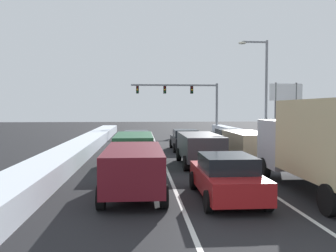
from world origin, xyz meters
The scene contains 17 objects.
ground_plane centered at (0.00, 15.87, 0.00)m, with size 120.00×120.00×0.00m, color black.
lane_stripe_between_right_lane_and_center_lane centered at (1.70, 19.84, 0.00)m, with size 0.14×43.65×0.01m, color silver.
lane_stripe_between_center_lane_and_left_lane centered at (-1.70, 19.84, 0.00)m, with size 0.14×43.65×0.01m, color silver.
snow_bank_right_shoulder centered at (7.00, 19.84, 0.45)m, with size 1.21×43.65×0.90m, color silver.
snow_bank_left_shoulder centered at (-7.00, 19.84, 0.43)m, with size 1.78×43.65×0.86m, color silver.
box_truck_right_lane_nearest centered at (3.48, 6.95, 1.90)m, with size 2.53×7.20×3.36m.
suv_tan_right_lane_second centered at (3.24, 15.24, 1.02)m, with size 2.16×4.90×1.67m.
sedan_navy_right_lane_third centered at (3.54, 21.12, 0.76)m, with size 2.00×4.50×1.51m.
sedan_red_center_lane_nearest centered at (-0.10, 6.64, 0.76)m, with size 2.00×4.50×1.51m.
suv_charcoal_center_lane_second centered at (0.18, 13.85, 1.02)m, with size 2.16×4.90×1.67m.
sedan_black_center_lane_third centered at (0.24, 20.79, 0.76)m, with size 2.00×4.50×1.51m.
suv_maroon_left_lane_nearest centered at (-3.22, 7.36, 1.02)m, with size 2.16×4.90×1.67m.
suv_green_left_lane_second centered at (-3.35, 14.01, 1.02)m, with size 2.16×4.90×1.67m.
sedan_white_left_lane_third centered at (-3.29, 19.74, 0.76)m, with size 2.00×4.50×1.51m.
traffic_light_gantry centered at (2.77, 39.67, 4.74)m, with size 10.94×0.47×6.20m.
street_lamp_right_mid centered at (7.72, 25.79, 5.32)m, with size 2.66×0.36×9.00m.
roadside_sign_right centered at (10.77, 28.06, 4.02)m, with size 3.20×0.16×5.50m.
Camera 1 is at (-2.96, -5.15, 3.07)m, focal length 38.35 mm.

